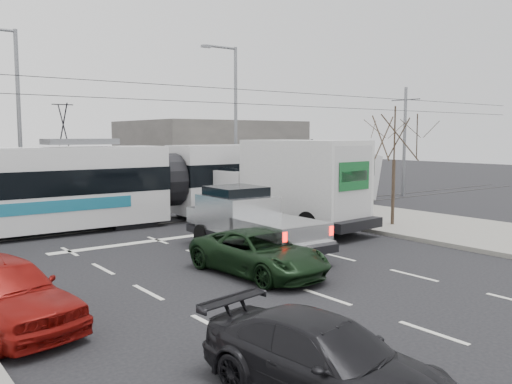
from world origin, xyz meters
TOP-DOWN VIEW (x-y plane):
  - ground at (0.00, 0.00)m, footprint 120.00×120.00m
  - sidewalk_right at (9.00, 0.00)m, footprint 6.00×60.00m
  - rails at (0.00, 10.00)m, footprint 60.00×1.60m
  - building_right at (12.00, 24.00)m, footprint 12.00×10.00m
  - bare_tree at (7.60, 2.50)m, footprint 2.40×2.40m
  - traffic_signal at (6.47, 6.50)m, footprint 0.44×0.44m
  - street_lamp_near at (7.31, 14.00)m, footprint 2.38×0.25m
  - street_lamp_far at (-4.19, 16.00)m, footprint 2.38×0.25m
  - catenary at (0.00, 10.00)m, footprint 60.00×0.20m
  - tram at (0.73, 9.88)m, footprint 25.26×2.77m
  - silver_pickup at (-0.10, 2.41)m, footprint 2.29×6.00m
  - box_truck at (3.99, 4.85)m, footprint 3.23×7.67m
  - navy_pickup at (5.60, 6.15)m, footprint 3.13×4.89m
  - green_car at (-1.69, -0.25)m, footprint 2.36×4.58m
  - red_car at (-8.50, -0.54)m, footprint 2.75×4.73m
  - dark_car at (-5.36, -6.67)m, footprint 2.40×4.42m

SIDE VIEW (x-z plane):
  - ground at x=0.00m, z-range 0.00..0.00m
  - rails at x=0.00m, z-range 0.00..0.03m
  - sidewalk_right at x=9.00m, z-range 0.00..0.15m
  - dark_car at x=-5.36m, z-range 0.00..1.22m
  - green_car at x=-1.69m, z-range 0.00..1.24m
  - red_car at x=-8.50m, z-range 0.00..1.51m
  - navy_pickup at x=5.60m, z-range -0.01..1.92m
  - silver_pickup at x=-0.10m, z-range -0.01..2.15m
  - tram at x=0.73m, z-range -0.75..4.41m
  - box_truck at x=3.99m, z-range -0.02..3.71m
  - building_right at x=12.00m, z-range 0.00..5.00m
  - traffic_signal at x=6.47m, z-range 0.94..4.54m
  - bare_tree at x=7.60m, z-range 1.29..6.29m
  - catenary at x=0.00m, z-range 0.38..7.38m
  - street_lamp_near at x=7.31m, z-range 0.61..9.61m
  - street_lamp_far at x=-4.19m, z-range 0.61..9.61m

